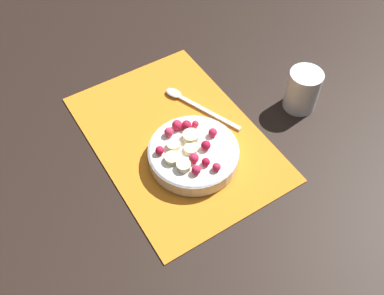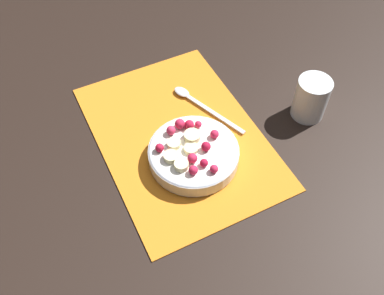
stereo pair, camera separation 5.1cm
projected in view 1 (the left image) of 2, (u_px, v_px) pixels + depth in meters
name	position (u px, v px, depth m)	size (l,w,h in m)	color
ground_plane	(176.00, 138.00, 0.92)	(3.00, 3.00, 0.00)	black
placemat	(176.00, 137.00, 0.92)	(0.47, 0.33, 0.01)	orange
fruit_bowl	(192.00, 153.00, 0.87)	(0.18, 0.18, 0.06)	silver
spoon	(188.00, 101.00, 0.98)	(0.20, 0.09, 0.01)	silver
drinking_glass	(303.00, 90.00, 0.94)	(0.07, 0.07, 0.10)	white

